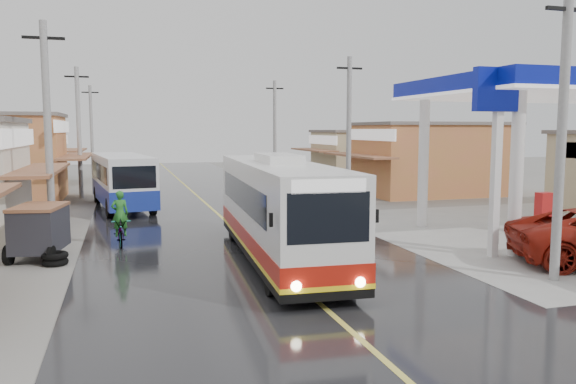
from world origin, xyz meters
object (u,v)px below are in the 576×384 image
at_px(coach_bus, 278,210).
at_px(second_bus, 122,180).
at_px(tricycle_near, 39,229).
at_px(cyclist, 120,228).
at_px(tyre_stack, 55,259).

relative_size(coach_bus, second_bus, 1.26).
distance_m(coach_bus, tricycle_near, 7.82).
height_order(second_bus, tricycle_near, second_bus).
xyz_separation_m(cyclist, tricycle_near, (-2.53, -1.48, 0.34)).
bearing_deg(cyclist, coach_bus, -40.65).
bearing_deg(cyclist, tricycle_near, -152.65).
bearing_deg(tyre_stack, coach_bus, -10.78).
bearing_deg(cyclist, second_bus, 86.57).
xyz_separation_m(second_bus, cyclist, (-0.09, -10.02, -0.87)).
bearing_deg(second_bus, tricycle_near, -110.43).
bearing_deg(tricycle_near, coach_bus, -6.79).
height_order(second_bus, tyre_stack, second_bus).
distance_m(second_bus, cyclist, 10.06).
relative_size(tricycle_near, tyre_stack, 3.16).
relative_size(cyclist, tricycle_near, 0.81).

